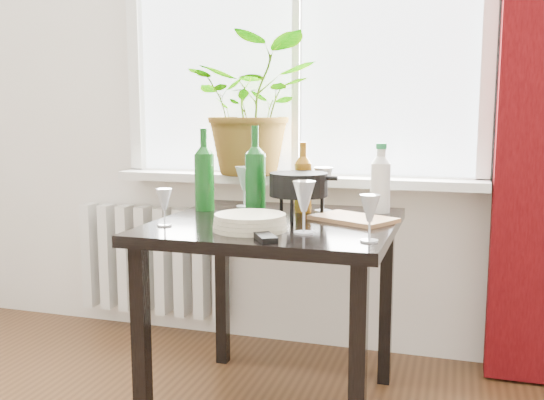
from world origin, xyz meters
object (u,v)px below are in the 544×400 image
(wineglass_back_left, at_px, (244,186))
(wine_bottle_left, at_px, (204,169))
(radiator, at_px, (154,260))
(potted_plant, at_px, (254,106))
(wineglass_front_left, at_px, (164,207))
(wineglass_back_center, at_px, (323,189))
(wineglass_front_right, at_px, (304,207))
(cutting_board, at_px, (353,219))
(table, at_px, (277,245))
(wineglass_far_right, at_px, (370,218))
(tv_remote, at_px, (263,236))
(cleaning_bottle, at_px, (381,178))
(wine_bottle_right, at_px, (255,169))
(plate_stack, at_px, (250,222))
(bottle_amber, at_px, (303,176))
(fondue_pot, at_px, (298,195))

(wineglass_back_left, bearing_deg, wine_bottle_left, -137.92)
(radiator, distance_m, wine_bottle_left, 0.88)
(potted_plant, height_order, wineglass_front_left, potted_plant)
(potted_plant, height_order, wineglass_back_center, potted_plant)
(radiator, xyz_separation_m, wineglass_front_right, (1.01, -0.84, 0.45))
(wineglass_back_center, relative_size, cutting_board, 0.63)
(table, xyz_separation_m, wineglass_far_right, (0.38, -0.27, 0.17))
(radiator, height_order, tv_remote, tv_remote)
(potted_plant, relative_size, wine_bottle_left, 1.87)
(wineglass_far_right, height_order, cutting_board, wineglass_far_right)
(radiator, height_order, cleaning_bottle, cleaning_bottle)
(potted_plant, distance_m, wineglass_far_right, 1.12)
(wineglass_front_right, bearing_deg, wine_bottle_right, 128.74)
(plate_stack, xyz_separation_m, tv_remote, (0.08, -0.12, -0.02))
(wineglass_front_left, bearing_deg, bottle_amber, 48.32)
(radiator, bearing_deg, bottle_amber, -25.08)
(potted_plant, xyz_separation_m, plate_stack, (0.25, -0.77, -0.39))
(wineglass_front_left, bearing_deg, cleaning_bottle, 36.87)
(wine_bottle_left, distance_m, wineglass_back_left, 0.19)
(wineglass_back_center, bearing_deg, table, -116.66)
(table, bearing_deg, fondue_pot, 52.93)
(wine_bottle_left, distance_m, cleaning_bottle, 0.70)
(wineglass_back_left, xyz_separation_m, cutting_board, (0.49, -0.19, -0.08))
(radiator, height_order, table, table)
(potted_plant, xyz_separation_m, fondue_pot, (0.34, -0.49, -0.34))
(radiator, distance_m, table, 1.09)
(potted_plant, bearing_deg, wineglass_front_left, -94.62)
(wine_bottle_right, height_order, cleaning_bottle, wine_bottle_right)
(cleaning_bottle, height_order, wineglass_back_center, cleaning_bottle)
(cutting_board, bearing_deg, table, -165.44)
(wineglass_front_right, xyz_separation_m, cutting_board, (0.11, 0.28, -0.08))
(wineglass_far_right, bearing_deg, wine_bottle_left, 150.13)
(table, bearing_deg, radiator, 143.46)
(potted_plant, height_order, wineglass_back_left, potted_plant)
(wine_bottle_right, relative_size, wineglass_front_left, 2.61)
(potted_plant, bearing_deg, wineglass_far_right, -52.10)
(cleaning_bottle, xyz_separation_m, cutting_board, (-0.07, -0.22, -0.13))
(table, bearing_deg, wineglass_back_center, 63.34)
(radiator, bearing_deg, fondue_pot, -31.11)
(wine_bottle_right, relative_size, plate_stack, 1.38)
(wineglass_far_right, distance_m, wineglass_back_left, 0.80)
(potted_plant, height_order, bottle_amber, potted_plant)
(bottle_amber, distance_m, wineglass_back_left, 0.27)
(wineglass_front_left, relative_size, plate_stack, 0.53)
(radiator, relative_size, wineglass_front_right, 4.53)
(table, relative_size, fondue_pot, 3.40)
(bottle_amber, xyz_separation_m, fondue_pot, (0.02, -0.13, -0.06))
(radiator, xyz_separation_m, wineglass_back_left, (0.63, -0.37, 0.45))
(wine_bottle_left, height_order, wineglass_front_left, wine_bottle_left)
(cleaning_bottle, xyz_separation_m, fondue_pot, (-0.28, -0.21, -0.05))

